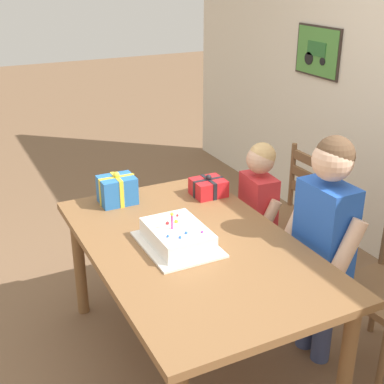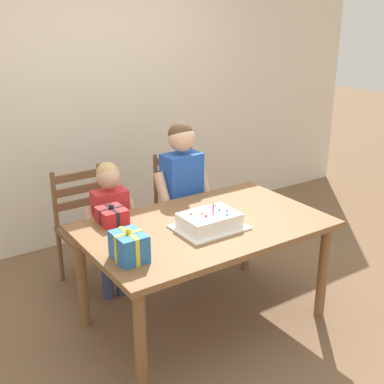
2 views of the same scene
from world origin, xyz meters
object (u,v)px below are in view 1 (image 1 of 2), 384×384
at_px(child_younger, 258,208).
at_px(gift_box_red_large, 117,190).
at_px(chair_left, 289,220).
at_px(dining_table, 193,258).
at_px(birthday_cake, 177,237).
at_px(child_older, 325,230).
at_px(gift_box_beside_cake, 208,187).

bearing_deg(child_younger, gift_box_red_large, -107.62).
xyz_separation_m(gift_box_red_large, chair_left, (0.19, 1.12, -0.35)).
relative_size(dining_table, child_younger, 1.50).
relative_size(birthday_cake, child_younger, 0.41).
distance_m(dining_table, gift_box_red_large, 0.68).
bearing_deg(birthday_cake, child_older, 70.60).
distance_m(gift_box_beside_cake, child_younger, 0.34).
bearing_deg(child_younger, child_older, -0.05).
xyz_separation_m(gift_box_beside_cake, child_younger, (0.12, 0.29, -0.15)).
relative_size(birthday_cake, gift_box_beside_cake, 2.23).
relative_size(dining_table, gift_box_beside_cake, 8.10).
distance_m(dining_table, gift_box_beside_cake, 0.63).
bearing_deg(dining_table, birthday_cake, -103.76).
bearing_deg(child_younger, chair_left, 102.34).
bearing_deg(gift_box_red_large, gift_box_beside_cake, 75.06).
bearing_deg(birthday_cake, chair_left, 112.88).
distance_m(gift_box_red_large, gift_box_beside_cake, 0.55).
distance_m(dining_table, birthday_cake, 0.16).
bearing_deg(birthday_cake, gift_box_beside_cake, 138.12).
height_order(chair_left, child_older, child_older).
height_order(child_older, child_younger, child_older).
height_order(birthday_cake, gift_box_red_large, gift_box_red_large).
xyz_separation_m(dining_table, child_older, (0.23, 0.64, 0.12)).
height_order(dining_table, gift_box_red_large, gift_box_red_large).
bearing_deg(child_older, gift_box_beside_cake, -158.79).
bearing_deg(dining_table, chair_left, 115.43).
relative_size(birthday_cake, gift_box_red_large, 2.09).
height_order(gift_box_beside_cake, child_younger, child_younger).
relative_size(dining_table, chair_left, 1.74).
bearing_deg(dining_table, child_younger, 120.83).
xyz_separation_m(gift_box_red_large, child_older, (0.87, 0.81, -0.04)).
distance_m(dining_table, child_older, 0.69).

